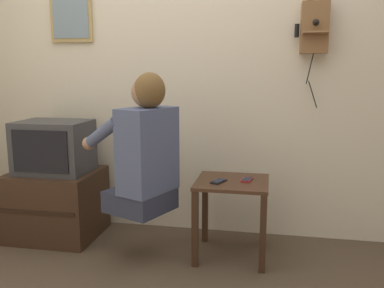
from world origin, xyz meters
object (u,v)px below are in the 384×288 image
at_px(wall_phone_antique, 314,26).
at_px(framed_picture, 71,15).
at_px(cell_phone_held, 219,181).
at_px(person, 144,150).
at_px(television, 54,147).
at_px(cell_phone_spare, 247,180).

distance_m(wall_phone_antique, framed_picture, 1.82).
distance_m(wall_phone_antique, cell_phone_held, 1.24).
bearing_deg(person, cell_phone_held, -53.54).
relative_size(framed_picture, cell_phone_held, 2.99).
height_order(wall_phone_antique, cell_phone_held, wall_phone_antique).
relative_size(person, television, 1.77).
height_order(television, wall_phone_antique, wall_phone_antique).
distance_m(wall_phone_antique, cell_phone_spare, 1.14).
relative_size(wall_phone_antique, cell_phone_spare, 5.80).
bearing_deg(person, television, 95.59).
xyz_separation_m(wall_phone_antique, cell_phone_spare, (-0.41, -0.34, -1.01)).
height_order(person, television, person).
bearing_deg(framed_picture, cell_phone_held, -20.99).
relative_size(person, cell_phone_spare, 6.78).
xyz_separation_m(cell_phone_held, cell_phone_spare, (0.18, 0.08, 0.00)).
distance_m(person, cell_phone_spare, 0.71).
bearing_deg(television, framed_picture, 86.43).
height_order(person, framed_picture, framed_picture).
relative_size(cell_phone_held, cell_phone_spare, 1.04).
height_order(framed_picture, cell_phone_spare, framed_picture).
bearing_deg(framed_picture, cell_phone_spare, -15.53).
bearing_deg(person, framed_picture, 75.90).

